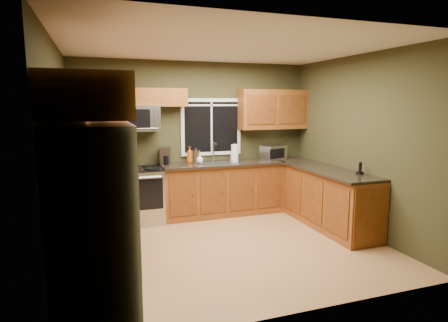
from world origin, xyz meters
TOP-DOWN VIEW (x-y plane):
  - floor at (0.00, 0.00)m, footprint 4.20×4.20m
  - ceiling at (0.00, 0.00)m, footprint 4.20×4.20m
  - back_wall at (0.00, 1.80)m, footprint 4.20×0.00m
  - front_wall at (0.00, -1.80)m, footprint 4.20×0.00m
  - left_wall at (-2.10, 0.00)m, footprint 0.00×3.60m
  - right_wall at (2.10, 0.00)m, footprint 0.00×3.60m
  - window at (0.30, 1.78)m, footprint 1.12×0.03m
  - base_cabinets_left at (-1.80, 0.48)m, footprint 0.60×2.65m
  - countertop_left at (-1.78, 0.48)m, footprint 0.65×2.65m
  - base_cabinets_back at (0.42, 1.50)m, footprint 2.17×0.60m
  - countertop_back at (0.42, 1.48)m, footprint 2.17×0.65m
  - base_cabinets_peninsula at (1.80, 0.54)m, footprint 0.60×2.52m
  - countertop_peninsula at (1.78, 0.55)m, footprint 0.65×2.50m
  - upper_cabinets_left at (-1.94, 0.48)m, footprint 0.33×2.65m
  - upper_cabinets_back_left at (-0.85, 1.64)m, footprint 1.30×0.33m
  - upper_cabinets_back_right at (1.45, 1.64)m, footprint 1.30×0.33m
  - upper_cabinet_over_fridge at (-1.74, -1.30)m, footprint 0.72×0.90m
  - refrigerator at (-1.74, -1.30)m, footprint 0.74×0.90m
  - range at (-1.05, 1.47)m, footprint 0.76×0.69m
  - microwave at (-1.05, 1.61)m, footprint 0.76×0.41m
  - sink at (0.30, 1.49)m, footprint 0.60×0.42m
  - toaster_oven at (1.42, 1.52)m, footprint 0.50×0.44m
  - coffee_maker at (-0.57, 1.64)m, footprint 0.22×0.27m
  - kettle at (-0.05, 1.57)m, footprint 0.16×0.16m
  - paper_towel_roll at (0.65, 1.50)m, footprint 0.15×0.15m
  - soap_bottle_a at (-0.15, 1.61)m, footprint 0.15×0.15m
  - soap_bottle_b at (0.68, 1.67)m, footprint 0.10×0.10m
  - soap_bottle_c at (0.00, 1.54)m, footprint 0.15×0.15m
  - cordless_phone at (1.98, -0.21)m, footprint 0.09×0.09m

SIDE VIEW (x-z plane):
  - floor at x=0.00m, z-range 0.00..0.00m
  - base_cabinets_peninsula at x=1.80m, z-range 0.00..0.90m
  - base_cabinets_left at x=-1.80m, z-range 0.00..0.90m
  - base_cabinets_back at x=0.42m, z-range 0.00..0.90m
  - range at x=-1.05m, z-range 0.00..0.94m
  - refrigerator at x=-1.74m, z-range 0.00..1.80m
  - countertop_left at x=-1.78m, z-range 0.90..0.94m
  - countertop_back at x=0.42m, z-range 0.90..0.94m
  - countertop_peninsula at x=1.78m, z-range 0.90..0.94m
  - sink at x=0.30m, z-range 0.77..1.13m
  - cordless_phone at x=1.98m, z-range 0.90..1.08m
  - soap_bottle_c at x=0.00m, z-range 0.94..1.11m
  - soap_bottle_b at x=0.68m, z-range 0.94..1.13m
  - kettle at x=-0.05m, z-range 0.93..1.20m
  - toaster_oven at x=1.42m, z-range 0.94..1.20m
  - coffee_maker at x=-0.57m, z-range 0.93..1.22m
  - soap_bottle_a at x=-0.15m, z-range 0.94..1.23m
  - paper_towel_roll at x=0.65m, z-range 0.92..1.26m
  - back_wall at x=0.00m, z-range -0.75..3.45m
  - front_wall at x=0.00m, z-range -0.75..3.45m
  - left_wall at x=-2.10m, z-range -0.45..3.15m
  - right_wall at x=2.10m, z-range -0.45..3.15m
  - window at x=0.30m, z-range 1.04..2.06m
  - microwave at x=-1.05m, z-range 1.52..1.94m
  - upper_cabinets_left at x=-1.94m, z-range 1.50..2.22m
  - upper_cabinets_back_right at x=1.45m, z-range 1.50..2.22m
  - upper_cabinet_over_fridge at x=-1.74m, z-range 1.84..2.22m
  - upper_cabinets_back_left at x=-0.85m, z-range 1.92..2.22m
  - ceiling at x=0.00m, z-range 2.70..2.70m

